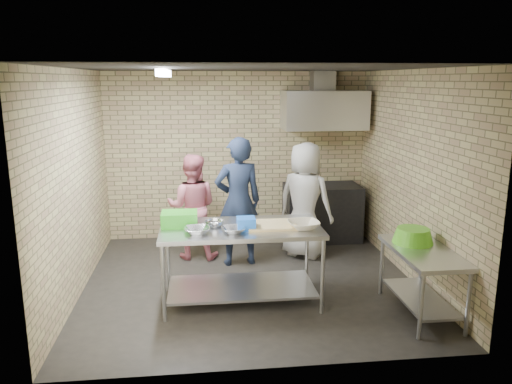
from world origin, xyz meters
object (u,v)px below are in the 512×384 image
(man_navy, at_px, (238,202))
(bottle_red, at_px, (324,114))
(side_counter, at_px, (421,282))
(green_basin, at_px, (413,235))
(woman_pink, at_px, (192,207))
(stove, at_px, (322,212))
(woman_white, at_px, (305,200))
(green_crate, at_px, (179,219))
(prep_table, at_px, (241,265))
(bottle_green, at_px, (348,115))
(blue_tub, at_px, (246,223))

(man_navy, bearing_deg, bottle_red, -149.75)
(bottle_red, bearing_deg, side_counter, -82.38)
(green_basin, relative_size, woman_pink, 0.30)
(stove, relative_size, woman_white, 0.71)
(side_counter, distance_m, green_crate, 2.81)
(prep_table, relative_size, bottle_red, 10.22)
(prep_table, relative_size, man_navy, 1.01)
(side_counter, distance_m, bottle_red, 3.44)
(bottle_red, height_order, woman_white, bottle_red)
(bottle_green, xyz_separation_m, woman_white, (-0.90, -0.99, -1.17))
(green_crate, relative_size, woman_white, 0.24)
(green_crate, height_order, bottle_green, bottle_green)
(green_basin, height_order, bottle_green, bottle_green)
(green_crate, bearing_deg, man_navy, 55.85)
(bottle_green, distance_m, woman_white, 1.78)
(stove, height_order, woman_pink, woman_pink)
(side_counter, relative_size, bottle_red, 6.67)
(prep_table, xyz_separation_m, woman_white, (1.06, 1.46, 0.39))
(bottle_green, xyz_separation_m, man_navy, (-1.89, -1.20, -1.11))
(green_basin, distance_m, woman_white, 1.96)
(bottle_red, xyz_separation_m, bottle_green, (0.40, 0.00, -0.01))
(bottle_red, relative_size, woman_white, 0.11)
(bottle_red, distance_m, woman_white, 1.62)
(side_counter, xyz_separation_m, blue_tub, (-1.91, 0.43, 0.61))
(stove, distance_m, woman_pink, 2.20)
(stove, height_order, man_navy, man_navy)
(green_basin, bearing_deg, blue_tub, 174.43)
(stove, bearing_deg, woman_pink, -163.25)
(green_basin, relative_size, bottle_green, 3.07)
(green_crate, xyz_separation_m, green_basin, (2.64, -0.40, -0.17))
(blue_tub, relative_size, woman_pink, 0.13)
(green_basin, distance_m, woman_pink, 3.14)
(stove, bearing_deg, side_counter, -80.71)
(prep_table, xyz_separation_m, woman_pink, (-0.58, 1.59, 0.31))
(woman_white, bearing_deg, green_basin, 153.53)
(woman_pink, bearing_deg, green_basin, 152.04)
(green_crate, bearing_deg, stove, 43.46)
(bottle_green, relative_size, woman_white, 0.09)
(man_navy, bearing_deg, bottle_green, -156.17)
(prep_table, relative_size, woman_pink, 1.20)
(green_basin, distance_m, man_navy, 2.42)
(woman_pink, distance_m, woman_white, 1.64)
(stove, distance_m, green_crate, 3.10)
(side_counter, height_order, stove, stove)
(bottle_red, bearing_deg, blue_tub, -120.61)
(green_crate, relative_size, blue_tub, 2.00)
(prep_table, bearing_deg, bottle_green, 51.38)
(bottle_green, bearing_deg, woman_white, -132.31)
(woman_pink, bearing_deg, man_navy, 161.14)
(side_counter, relative_size, woman_pink, 0.78)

